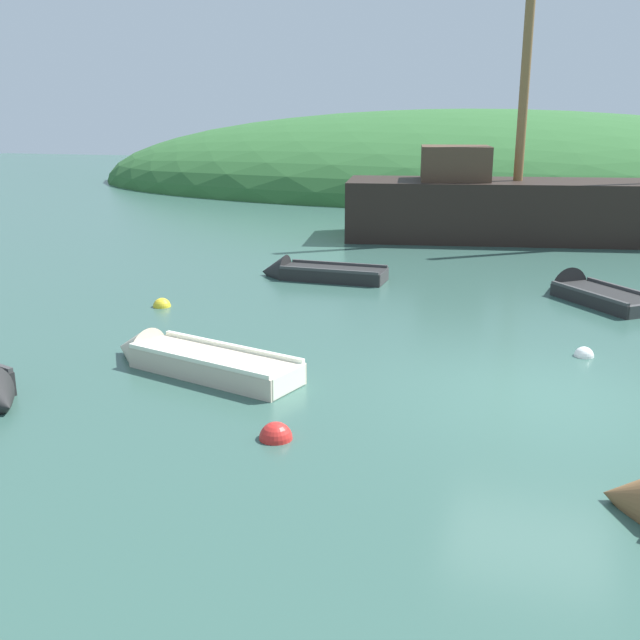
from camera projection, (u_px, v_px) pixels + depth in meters
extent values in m
plane|color=#33564C|center=(540.00, 397.00, 10.63)|extent=(120.00, 120.00, 0.00)
ellipsoid|color=#2D602D|center=(464.00, 185.00, 43.84)|extent=(46.26, 26.73, 8.86)
cube|color=black|center=(589.00, 223.00, 23.98)|extent=(16.16, 6.20, 2.73)
cube|color=#997A51|center=(593.00, 183.00, 23.63)|extent=(15.49, 5.82, 0.10)
cylinder|color=olive|center=(528.00, 35.00, 22.69)|extent=(0.30, 0.30, 8.96)
cube|color=#4C3828|center=(455.00, 163.00, 23.98)|extent=(2.59, 2.70, 1.10)
cone|color=brown|center=(634.00, 501.00, 7.58)|extent=(0.85, 1.02, 0.88)
cube|color=beige|center=(215.00, 369.00, 11.49)|extent=(3.01, 1.64, 0.46)
cone|color=beige|center=(134.00, 350.00, 12.42)|extent=(0.91, 1.02, 0.87)
cube|color=white|center=(287.00, 381.00, 10.74)|extent=(0.33, 0.83, 0.32)
cube|color=white|center=(190.00, 353.00, 11.70)|extent=(0.39, 0.86, 0.05)
cube|color=white|center=(239.00, 364.00, 11.18)|extent=(0.39, 0.86, 0.05)
cube|color=white|center=(231.00, 346.00, 11.76)|extent=(2.74, 0.82, 0.07)
cube|color=white|center=(196.00, 360.00, 11.08)|extent=(2.74, 0.82, 0.07)
cube|color=black|center=(334.00, 276.00, 18.24)|extent=(2.58, 1.02, 0.42)
cone|color=black|center=(274.00, 272.00, 18.72)|extent=(0.66, 0.95, 0.94)
cube|color=#3B3B3B|center=(382.00, 277.00, 17.85)|extent=(0.13, 0.89, 0.30)
cube|color=#3B3B3B|center=(317.00, 269.00, 18.33)|extent=(0.19, 0.92, 0.05)
cube|color=#3B3B3B|center=(351.00, 272.00, 18.06)|extent=(0.19, 0.92, 0.05)
cube|color=#3B3B3B|center=(339.00, 264.00, 18.59)|extent=(2.52, 0.11, 0.07)
cube|color=#3B3B3B|center=(328.00, 270.00, 17.75)|extent=(2.52, 0.11, 0.07)
cube|color=black|center=(606.00, 301.00, 15.86)|extent=(2.34, 2.50, 0.39)
cone|color=black|center=(560.00, 287.00, 17.17)|extent=(1.19, 1.14, 1.05)
cube|color=#3B3B3B|center=(593.00, 291.00, 16.18)|extent=(0.90, 0.79, 0.05)
cube|color=#3B3B3B|center=(621.00, 299.00, 15.46)|extent=(0.90, 0.79, 0.05)
cube|color=#3B3B3B|center=(625.00, 289.00, 15.98)|extent=(1.53, 1.81, 0.07)
cube|color=#3B3B3B|center=(588.00, 293.00, 15.61)|extent=(1.53, 1.81, 0.07)
sphere|color=red|center=(276.00, 439.00, 9.24)|extent=(0.43, 0.43, 0.43)
sphere|color=white|center=(584.00, 356.00, 12.43)|extent=(0.33, 0.33, 0.33)
sphere|color=yellow|center=(162.00, 307.00, 15.68)|extent=(0.38, 0.38, 0.38)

